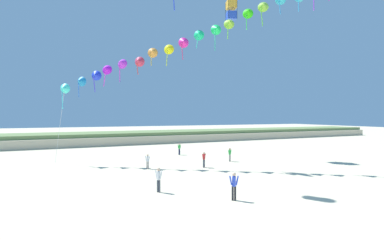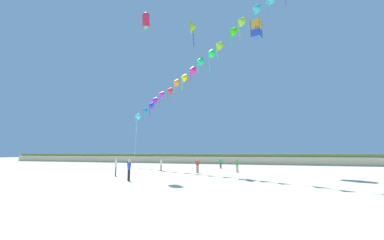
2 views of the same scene
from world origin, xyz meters
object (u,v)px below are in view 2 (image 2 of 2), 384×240
at_px(large_kite_high_solo, 193,27).
at_px(person_far_left, 116,166).
at_px(person_mid_center, 237,165).
at_px(large_kite_low_lead, 256,29).
at_px(person_near_left, 161,164).
at_px(person_far_right, 198,165).
at_px(person_near_right, 129,168).
at_px(large_kite_mid_trail, 146,21).
at_px(person_far_center, 221,162).

bearing_deg(large_kite_high_solo, person_far_left, -114.01).
distance_m(person_mid_center, large_kite_low_lead, 18.88).
height_order(person_mid_center, person_far_left, person_far_left).
height_order(person_near_left, person_far_right, person_far_right).
xyz_separation_m(person_near_right, person_far_left, (-3.90, 3.50, -0.03)).
distance_m(person_near_right, large_kite_mid_trail, 19.36).
height_order(person_near_right, large_kite_low_lead, large_kite_low_lead).
bearing_deg(person_far_center, person_far_left, -114.84).
distance_m(person_far_left, large_kite_high_solo, 22.37).
xyz_separation_m(person_near_left, person_far_left, (-1.08, -8.03, 0.13)).
distance_m(person_far_right, large_kite_low_lead, 20.32).
height_order(person_near_left, large_kite_low_lead, large_kite_low_lead).
bearing_deg(person_mid_center, person_near_left, -177.18).
bearing_deg(large_kite_low_lead, person_far_left, -137.47).
bearing_deg(person_near_left, large_kite_low_lead, 18.81).
distance_m(person_near_right, person_mid_center, 13.91).
bearing_deg(large_kite_mid_trail, person_near_right, -67.11).
height_order(person_far_right, person_far_center, person_far_right).
relative_size(person_near_left, person_near_right, 0.84).
bearing_deg(person_near_right, person_far_right, 74.96).
xyz_separation_m(person_near_right, person_mid_center, (6.99, 12.02, -0.12)).
bearing_deg(person_far_center, person_near_left, -129.20).
distance_m(person_far_right, large_kite_mid_trail, 18.78).
xyz_separation_m(person_mid_center, person_far_right, (-4.30, -2.00, 0.03)).
bearing_deg(large_kite_low_lead, large_kite_high_solo, -168.84).
distance_m(person_near_right, large_kite_high_solo, 23.74).
relative_size(person_near_right, person_mid_center, 1.13).
bearing_deg(large_kite_low_lead, person_near_right, -120.90).
bearing_deg(person_near_left, large_kite_high_solo, 34.40).
bearing_deg(person_near_right, person_near_left, 103.72).
height_order(person_mid_center, large_kite_high_solo, large_kite_high_solo).
bearing_deg(person_near_right, large_kite_low_lead, 59.10).
height_order(person_near_right, large_kite_high_solo, large_kite_high_solo).
xyz_separation_m(person_near_left, large_kite_high_solo, (3.59, 2.46, 19.32)).
xyz_separation_m(person_far_left, person_far_center, (7.18, 15.51, -0.07)).
distance_m(person_mid_center, person_far_right, 4.74).
bearing_deg(person_far_left, person_mid_center, 38.02).
bearing_deg(person_near_right, person_far_center, 80.21).
xyz_separation_m(person_near_left, person_far_center, (6.10, 7.48, 0.07)).
xyz_separation_m(person_mid_center, large_kite_high_solo, (-6.22, 1.98, 19.28)).
distance_m(large_kite_low_lead, large_kite_high_solo, 8.83).
distance_m(person_far_center, large_kite_high_solo, 20.06).
height_order(person_near_right, person_far_center, person_near_right).
distance_m(person_near_left, person_far_center, 9.65).
height_order(person_far_left, large_kite_mid_trail, large_kite_mid_trail).
bearing_deg(person_mid_center, large_kite_high_solo, 162.37).
bearing_deg(large_kite_low_lead, person_near_left, -161.19).
relative_size(person_far_center, large_kite_mid_trail, 0.68).
distance_m(large_kite_mid_trail, large_kite_high_solo, 7.77).
bearing_deg(large_kite_mid_trail, large_kite_low_lead, 33.20).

